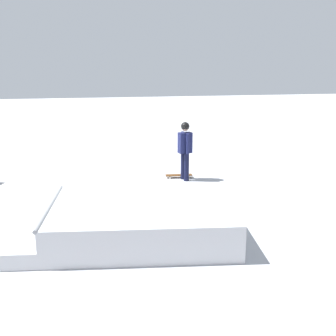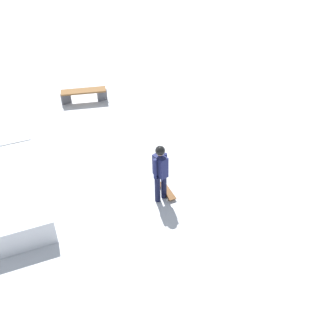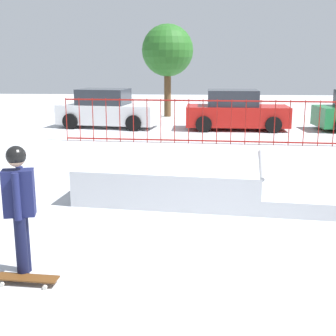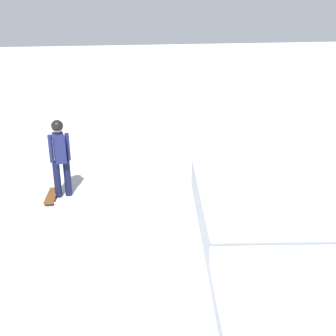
{
  "view_description": "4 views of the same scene",
  "coord_description": "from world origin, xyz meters",
  "views": [
    {
      "loc": [
        0.05,
        9.28,
        3.55
      ],
      "look_at": [
        -1.78,
        -0.85,
        0.9
      ],
      "focal_mm": 46.42,
      "sensor_mm": 36.0,
      "label": 1
    },
    {
      "loc": [
        -9.92,
        0.98,
        7.64
      ],
      "look_at": [
        -2.68,
        -3.03,
        1.0
      ],
      "focal_mm": 44.43,
      "sensor_mm": 36.0,
      "label": 2
    },
    {
      "loc": [
        -0.39,
        -8.28,
        2.75
      ],
      "look_at": [
        -0.99,
        0.9,
        0.6
      ],
      "focal_mm": 49.25,
      "sensor_mm": 36.0,
      "label": 3
    },
    {
      "loc": [
        6.3,
        -1.74,
        4.24
      ],
      "look_at": [
        -1.75,
        -0.64,
        0.9
      ],
      "focal_mm": 47.01,
      "sensor_mm": 36.0,
      "label": 4
    }
  ],
  "objects": [
    {
      "name": "ground_plane",
      "position": [
        0.0,
        0.0,
        0.0
      ],
      "size": [
        60.0,
        60.0,
        0.0
      ],
      "primitive_type": "plane",
      "color": "#B7BABF"
    },
    {
      "name": "skateboard",
      "position": [
        -2.52,
        -3.08,
        0.08
      ],
      "size": [
        0.81,
        0.3,
        0.09
      ],
      "rotation": [
        0.0,
        0.0,
        -0.07
      ],
      "color": "#593314",
      "rests_on": "ground"
    },
    {
      "name": "skate_ramp",
      "position": [
        -0.41,
        1.1,
        0.32
      ],
      "size": [
        5.65,
        3.18,
        0.74
      ],
      "rotation": [
        0.0,
        0.0,
        -0.11
      ],
      "color": "silver",
      "rests_on": "ground"
    },
    {
      "name": "skater",
      "position": [
        -2.64,
        -2.83,
        1.01
      ],
      "size": [
        0.42,
        0.43,
        1.73
      ],
      "rotation": [
        0.0,
        0.0,
        0.23
      ],
      "color": "black",
      "rests_on": "ground"
    }
  ]
}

